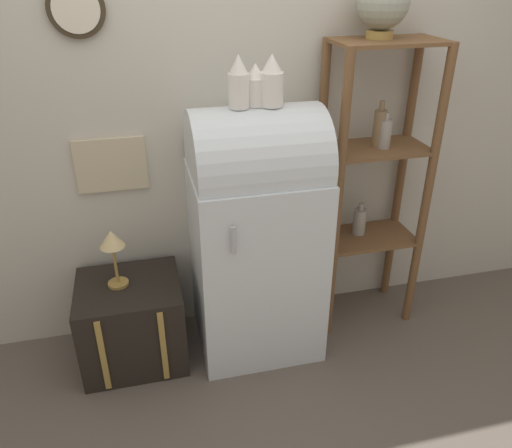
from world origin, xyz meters
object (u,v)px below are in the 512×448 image
at_px(refrigerator, 256,231).
at_px(desk_lamp, 112,245).
at_px(vase_center, 255,86).
at_px(vase_right, 272,82).
at_px(suitcase_trunk, 132,321).
at_px(vase_left, 239,83).
at_px(globe, 383,3).

bearing_deg(refrigerator, desk_lamp, 177.84).
distance_m(vase_center, vase_right, 0.08).
relative_size(suitcase_trunk, vase_left, 2.27).
bearing_deg(desk_lamp, vase_left, -3.18).
relative_size(refrigerator, desk_lamp, 4.32).
relative_size(refrigerator, vase_center, 7.15).
distance_m(suitcase_trunk, vase_right, 1.51).
bearing_deg(suitcase_trunk, globe, 4.99).
bearing_deg(globe, desk_lamp, -175.91).
bearing_deg(vase_right, desk_lamp, 177.33).
height_order(vase_center, desk_lamp, vase_center).
height_order(vase_center, vase_right, vase_right).
distance_m(globe, vase_right, 0.69).
xyz_separation_m(refrigerator, desk_lamp, (-0.76, 0.03, 0.01)).
xyz_separation_m(suitcase_trunk, globe, (1.38, 0.12, 1.60)).
distance_m(suitcase_trunk, desk_lamp, 0.50).
bearing_deg(vase_right, refrigerator, 172.11).
distance_m(refrigerator, vase_right, 0.80).
distance_m(refrigerator, globe, 1.31).
relative_size(globe, vase_right, 1.24).
relative_size(refrigerator, vase_left, 5.78).
height_order(globe, vase_center, globe).
xyz_separation_m(globe, vase_center, (-0.67, -0.12, -0.34)).
bearing_deg(desk_lamp, refrigerator, -2.16).
xyz_separation_m(refrigerator, vase_center, (-0.00, 0.01, 0.78)).
xyz_separation_m(globe, vase_left, (-0.76, -0.14, -0.32)).
xyz_separation_m(vase_left, desk_lamp, (-0.67, 0.04, -0.79)).
bearing_deg(vase_left, refrigerator, 5.95).
bearing_deg(globe, refrigerator, -168.99).
bearing_deg(refrigerator, vase_center, 100.30).
distance_m(globe, desk_lamp, 1.81).
bearing_deg(suitcase_trunk, vase_center, 0.31).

